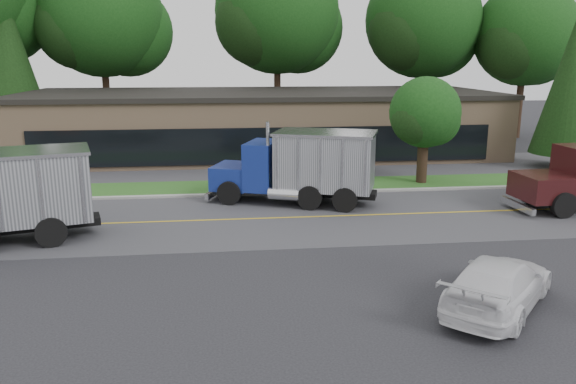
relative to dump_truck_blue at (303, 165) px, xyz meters
name	(u,v)px	position (x,y,z in m)	size (l,w,h in m)	color
ground	(251,315)	(-2.99, -11.43, -1.80)	(140.00, 140.00, 0.00)	#333338
road	(240,219)	(-2.99, -2.43, -1.80)	(60.00, 8.00, 0.02)	#56565B
center_line	(240,219)	(-2.99, -2.43, -1.80)	(60.00, 0.12, 0.01)	gold
curb	(237,196)	(-2.99, 1.77, -1.80)	(60.00, 0.30, 0.12)	#9E9E99
grass_verge	(237,187)	(-2.99, 3.57, -1.80)	(60.00, 3.40, 0.03)	#25501B
far_parking	(234,169)	(-2.99, 8.57, -1.80)	(60.00, 7.00, 0.02)	#56565B
strip_mall	(260,124)	(-0.99, 14.57, 0.20)	(32.00, 12.00, 4.00)	tan
tree_far_b	(104,21)	(-12.83, 22.70, 7.61)	(10.33, 9.73, 14.74)	#382619
tree_far_c	(279,17)	(1.18, 22.70, 7.98)	(10.75, 10.11, 15.33)	#382619
tree_far_d	(424,26)	(13.16, 21.69, 7.33)	(10.03, 9.44, 14.31)	#382619
tree_far_e	(526,39)	(21.15, 19.68, 6.22)	(8.81, 8.30, 12.57)	#382619
evergreen_left	(7,56)	(-18.99, 18.57, 4.92)	(5.38, 5.38, 12.23)	#382619
evergreen_right	(571,84)	(17.01, 6.57, 3.27)	(4.06, 4.06, 9.23)	#382619
tree_verge	(426,116)	(7.07, 3.62, 1.81)	(3.98, 3.75, 5.68)	#382619
dump_truck_blue	(303,165)	(0.00, 0.00, 0.00)	(7.89, 4.90, 3.36)	black
rally_car	(498,284)	(3.67, -11.78, -1.09)	(1.99, 4.89, 1.42)	white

